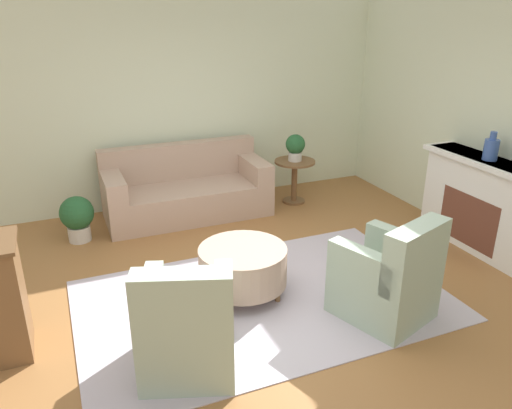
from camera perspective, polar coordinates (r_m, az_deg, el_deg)
The scene contains 12 objects.
ground_plane at distance 4.78m, azimuth 0.89°, elevation -10.92°, with size 16.00×16.00×0.00m, color #996638.
wall_back at distance 6.89m, azimuth -8.91°, elevation 11.62°, with size 9.69×0.12×2.80m.
rug at distance 4.78m, azimuth 0.89°, elevation -10.87°, with size 3.39×2.12×0.01m.
couch at distance 6.61m, azimuth -8.00°, elevation 1.55°, with size 2.09×0.91×0.89m.
armchair_left at distance 3.82m, azimuth -7.84°, elevation -13.76°, with size 0.89×0.93×0.95m.
armchair_right at distance 4.52m, azimuth 14.97°, elevation -8.30°, with size 0.89×0.93×0.95m.
ottoman_table at distance 4.73m, azimuth -1.52°, elevation -7.01°, with size 0.83×0.83×0.48m.
side_table at distance 6.94m, azimuth 4.42°, elevation 3.54°, with size 0.56×0.56×0.61m.
fireplace at distance 6.08m, azimuth 24.46°, elevation 0.19°, with size 0.44×1.57×1.05m.
vase_mantel_near at distance 5.89m, azimuth 25.28°, elevation 5.78°, with size 0.15×0.15×0.31m.
potted_plant_on_side_table at distance 6.83m, azimuth 4.52°, elevation 6.64°, with size 0.27×0.27×0.37m.
potted_plant_floor at distance 6.15m, azimuth -19.76°, elevation -1.28°, with size 0.39×0.39×0.55m.
Camera 1 is at (-1.62, -3.69, 2.58)m, focal length 35.00 mm.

